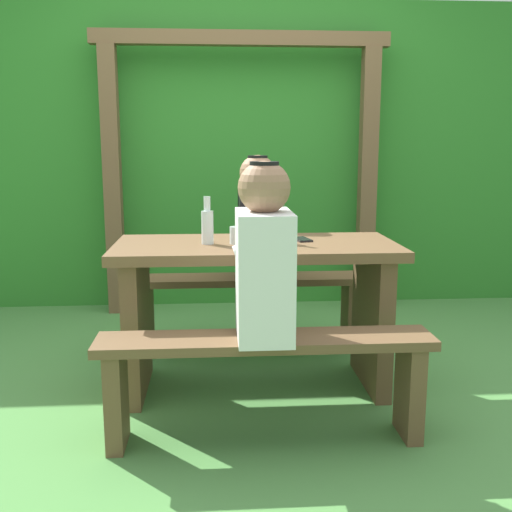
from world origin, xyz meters
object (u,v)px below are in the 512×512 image
(bench_far, at_px, (249,298))
(bottle_right, at_px, (271,223))
(bench_near, at_px, (266,367))
(person_white_shirt, at_px, (264,258))
(person_black_coat, at_px, (258,221))
(picnic_table, at_px, (256,291))
(bottle_left, at_px, (207,225))
(cell_phone, at_px, (302,239))
(drinking_glass, at_px, (237,235))

(bench_far, relative_size, bottle_right, 5.68)
(bench_near, distance_m, bottle_right, 0.80)
(bench_near, relative_size, person_white_shirt, 1.95)
(person_black_coat, bearing_deg, picnic_table, -94.98)
(bench_near, height_order, bottle_left, bottle_left)
(bench_near, height_order, bottle_right, bottle_right)
(person_white_shirt, xyz_separation_m, person_black_coat, (0.06, 1.13, 0.00))
(picnic_table, bearing_deg, cell_phone, 15.81)
(bottle_left, bearing_deg, bench_near, -66.72)
(picnic_table, relative_size, person_white_shirt, 1.95)
(bench_near, height_order, drinking_glass, drinking_glass)
(picnic_table, distance_m, person_black_coat, 0.63)
(person_white_shirt, bearing_deg, cell_phone, 68.71)
(drinking_glass, xyz_separation_m, bottle_right, (0.17, 0.06, 0.05))
(drinking_glass, bearing_deg, picnic_table, 13.81)
(bottle_left, relative_size, cell_phone, 1.67)
(cell_phone, bearing_deg, bench_far, 103.60)
(bench_near, xyz_separation_m, person_black_coat, (0.05, 1.13, 0.46))
(bench_far, xyz_separation_m, bottle_left, (-0.24, -0.58, 0.53))
(bench_near, bearing_deg, drinking_glass, 100.15)
(bench_near, bearing_deg, person_black_coat, 87.51)
(picnic_table, relative_size, bench_far, 1.00)
(picnic_table, relative_size, bottle_left, 5.98)
(picnic_table, bearing_deg, bench_far, 90.00)
(person_white_shirt, relative_size, drinking_glass, 8.36)
(picnic_table, bearing_deg, person_black_coat, 85.02)
(bench_far, relative_size, person_white_shirt, 1.95)
(person_black_coat, relative_size, drinking_glass, 8.36)
(picnic_table, bearing_deg, person_white_shirt, -90.75)
(bench_far, height_order, bottle_right, bottle_right)
(person_black_coat, relative_size, cell_phone, 5.14)
(bench_near, distance_m, person_black_coat, 1.23)
(bench_near, xyz_separation_m, bottle_right, (0.08, 0.60, 0.52))
(drinking_glass, relative_size, bottle_left, 0.37)
(drinking_glass, bearing_deg, bottle_left, 175.11)
(person_white_shirt, relative_size, bottle_right, 2.92)
(bench_far, bearing_deg, drinking_glass, -99.34)
(bench_near, xyz_separation_m, person_white_shirt, (-0.01, 0.00, 0.46))
(person_black_coat, xyz_separation_m, bottle_left, (-0.29, -0.58, 0.06))
(bench_far, bearing_deg, person_white_shirt, -90.37)
(person_white_shirt, xyz_separation_m, cell_phone, (0.25, 0.63, -0.03))
(person_black_coat, xyz_separation_m, bottle_right, (0.03, -0.53, 0.06))
(bottle_right, bearing_deg, bench_far, 98.16)
(picnic_table, xyz_separation_m, person_black_coat, (0.05, 0.57, 0.28))
(picnic_table, xyz_separation_m, bottle_left, (-0.24, -0.01, 0.34))
(bench_near, relative_size, bottle_right, 5.68)
(picnic_table, xyz_separation_m, drinking_glass, (-0.10, -0.02, 0.29))
(bench_far, distance_m, drinking_glass, 0.76)
(bench_near, xyz_separation_m, cell_phone, (0.24, 0.64, 0.44))
(person_white_shirt, bearing_deg, bench_near, -24.12)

